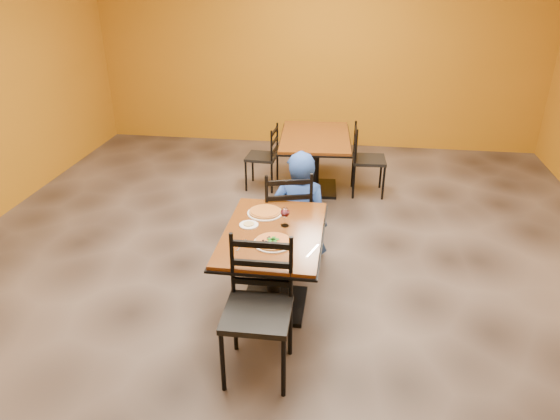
% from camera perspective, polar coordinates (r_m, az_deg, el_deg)
% --- Properties ---
extents(floor, '(7.00, 8.00, 0.01)m').
position_cam_1_polar(floor, '(4.96, 0.17, -7.28)').
color(floor, black).
rests_on(floor, ground).
extents(wall_back, '(7.00, 0.01, 3.00)m').
position_cam_1_polar(wall_back, '(8.21, 4.26, 17.48)').
color(wall_back, '#A76712').
rests_on(wall_back, ground).
extents(table_main, '(0.83, 1.23, 0.75)m').
position_cam_1_polar(table_main, '(4.25, -0.76, -4.71)').
color(table_main, brown).
rests_on(table_main, floor).
extents(table_second, '(0.97, 1.37, 0.75)m').
position_cam_1_polar(table_second, '(6.57, 3.95, 6.78)').
color(table_second, brown).
rests_on(table_second, floor).
extents(chair_main_near, '(0.48, 0.48, 1.04)m').
position_cam_1_polar(chair_main_near, '(3.62, -2.59, -11.69)').
color(chair_main_near, black).
rests_on(chair_main_near, floor).
extents(chair_main_far, '(0.56, 0.56, 1.01)m').
position_cam_1_polar(chair_main_far, '(4.97, 0.68, -0.51)').
color(chair_main_far, black).
rests_on(chair_main_far, floor).
extents(chair_second_left, '(0.41, 0.41, 0.85)m').
position_cam_1_polar(chair_second_left, '(6.69, -2.08, 5.98)').
color(chair_second_left, black).
rests_on(chair_second_left, floor).
extents(chair_second_right, '(0.43, 0.43, 0.91)m').
position_cam_1_polar(chair_second_right, '(6.59, 10.00, 5.55)').
color(chair_second_right, black).
rests_on(chair_second_right, floor).
extents(diner, '(0.60, 0.41, 1.13)m').
position_cam_1_polar(diner, '(5.04, 2.28, 0.61)').
color(diner, '#1B4998').
rests_on(diner, floor).
extents(plate_main, '(0.31, 0.31, 0.01)m').
position_cam_1_polar(plate_main, '(3.98, -0.79, -3.74)').
color(plate_main, white).
rests_on(plate_main, table_main).
extents(pizza_main, '(0.28, 0.28, 0.02)m').
position_cam_1_polar(pizza_main, '(3.97, -0.79, -3.54)').
color(pizza_main, maroon).
rests_on(pizza_main, plate_main).
extents(plate_far, '(0.31, 0.31, 0.01)m').
position_cam_1_polar(plate_far, '(4.44, -1.71, -0.35)').
color(plate_far, white).
rests_on(plate_far, table_main).
extents(pizza_far, '(0.28, 0.28, 0.02)m').
position_cam_1_polar(pizza_far, '(4.43, -1.71, -0.17)').
color(pizza_far, '#B98023').
rests_on(pizza_far, plate_far).
extents(side_plate, '(0.16, 0.16, 0.01)m').
position_cam_1_polar(side_plate, '(4.25, -3.54, -1.68)').
color(side_plate, white).
rests_on(side_plate, table_main).
extents(dip, '(0.09, 0.09, 0.01)m').
position_cam_1_polar(dip, '(4.25, -3.54, -1.57)').
color(dip, tan).
rests_on(dip, side_plate).
extents(wine_glass, '(0.08, 0.08, 0.18)m').
position_cam_1_polar(wine_glass, '(4.20, 0.56, -0.69)').
color(wine_glass, white).
rests_on(wine_glass, table_main).
extents(fork, '(0.05, 0.19, 0.00)m').
position_cam_1_polar(fork, '(3.96, -4.38, -3.99)').
color(fork, silver).
rests_on(fork, table_main).
extents(knife, '(0.08, 0.20, 0.00)m').
position_cam_1_polar(knife, '(3.89, 3.71, -4.61)').
color(knife, silver).
rests_on(knife, table_main).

